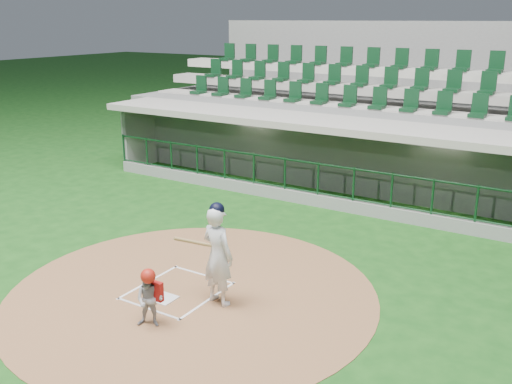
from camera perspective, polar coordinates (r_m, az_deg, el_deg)
ground at (r=11.71m, az=-6.92°, el=-9.27°), size 120.00×120.00×0.00m
dirt_circle at (r=11.40m, az=-6.35°, el=-9.99°), size 7.20×7.20×0.01m
home_plate at (r=11.22m, az=-9.18°, el=-10.47°), size 0.43×0.43×0.02m
batter_box_chalk at (r=11.49m, az=-7.86°, el=-9.74°), size 1.55×1.80×0.01m
dugout_structure at (r=17.76m, az=9.09°, el=3.13°), size 16.40×3.70×3.00m
seating_deck at (r=20.50m, az=12.38°, el=6.13°), size 17.00×6.72×5.15m
batter at (r=10.57m, az=-3.86°, el=-6.21°), size 0.92×0.93×1.99m
catcher at (r=10.15m, az=-10.59°, el=-10.31°), size 0.60×0.55×1.08m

